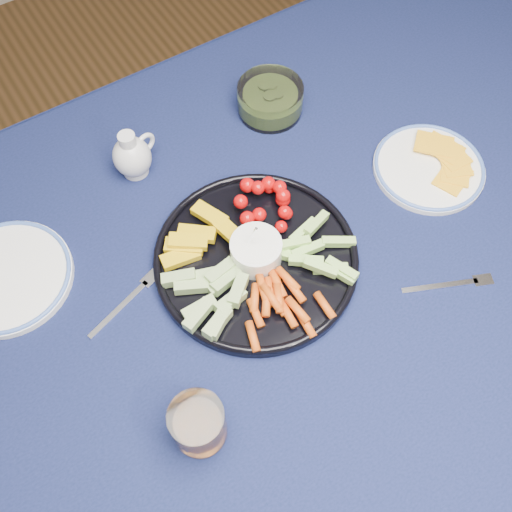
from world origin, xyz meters
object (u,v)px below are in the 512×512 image
cheese_plate (429,167)px  side_plate_extra (7,277)px  juice_tumbler (199,425)px  creamer_pitcher (132,156)px  pickle_bowl (270,100)px  dining_table (275,297)px  crudite_platter (255,257)px

cheese_plate → side_plate_extra: bearing=164.8°
juice_tumbler → creamer_pitcher: bearing=74.1°
juice_tumbler → side_plate_extra: juice_tumbler is taller
pickle_bowl → juice_tumbler: (-0.41, -0.45, 0.01)m
pickle_bowl → cheese_plate: 0.32m
cheese_plate → creamer_pitcher: bearing=147.5°
dining_table → pickle_bowl: size_ratio=13.44×
dining_table → cheese_plate: bearing=4.8°
crudite_platter → cheese_plate: crudite_platter is taller
crudite_platter → side_plate_extra: size_ratio=1.59×
creamer_pitcher → side_plate_extra: size_ratio=0.45×
cheese_plate → side_plate_extra: 0.74m
creamer_pitcher → juice_tumbler: creamer_pitcher is taller
creamer_pitcher → pickle_bowl: (0.28, -0.01, -0.01)m
pickle_bowl → juice_tumbler: juice_tumbler is taller
side_plate_extra → pickle_bowl: bearing=8.2°
dining_table → creamer_pitcher: 0.35m
pickle_bowl → side_plate_extra: size_ratio=0.59×
creamer_pitcher → cheese_plate: size_ratio=0.47×
creamer_pitcher → cheese_plate: bearing=-32.5°
crudite_platter → pickle_bowl: size_ratio=2.67×
crudite_platter → creamer_pitcher: (-0.08, 0.27, 0.02)m
creamer_pitcher → side_plate_extra: bearing=-162.3°
dining_table → pickle_bowl: 0.37m
dining_table → crudite_platter: 0.11m
dining_table → juice_tumbler: bearing=-146.4°
crudite_platter → side_plate_extra: bearing=151.7°
pickle_bowl → side_plate_extra: (-0.55, -0.08, -0.02)m
dining_table → pickle_bowl: bearing=58.6°
side_plate_extra → creamer_pitcher: bearing=17.7°
crudite_platter → pickle_bowl: 0.34m
dining_table → cheese_plate: (0.34, 0.03, 0.10)m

